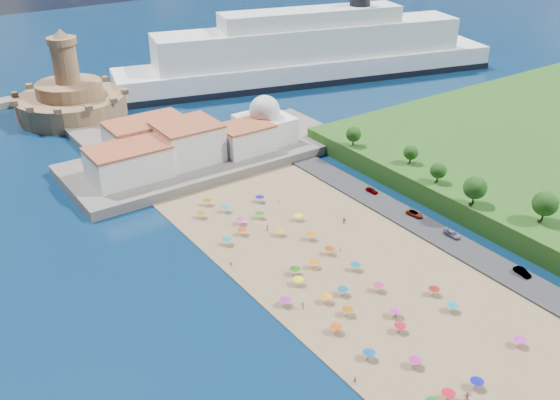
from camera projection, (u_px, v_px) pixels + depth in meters
ground at (329, 278)px, 140.34m from camera, size 700.00×700.00×0.00m
terrace at (209, 156)px, 197.73m from camera, size 90.00×36.00×3.00m
jetty at (102, 137)px, 212.15m from camera, size 18.00×70.00×2.40m
waterfront_buildings at (169, 145)px, 188.62m from camera, size 57.00×29.00×11.00m
domed_building at (265, 122)px, 202.94m from camera, size 16.00×16.00×15.00m
fortress at (71, 99)px, 231.39m from camera, size 40.00×40.00×32.40m
cruise_ship at (311, 55)px, 270.80m from camera, size 170.75×67.21×37.16m
beach_parasols at (365, 302)px, 129.13m from camera, size 32.05×115.50×2.20m
beachgoers at (335, 274)px, 139.96m from camera, size 36.61×88.74×1.88m
parked_cars at (458, 237)px, 153.67m from camera, size 2.86×67.47×1.42m
hillside_trees at (510, 199)px, 152.60m from camera, size 12.82×106.92×7.93m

